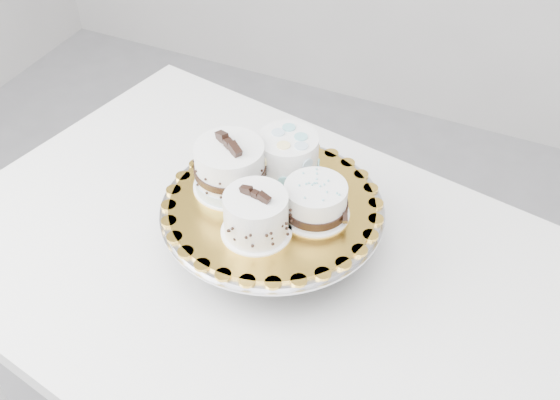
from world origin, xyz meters
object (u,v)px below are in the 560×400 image
at_px(cake_ribbon, 316,201).
at_px(cake_board, 272,205).
at_px(table, 267,299).
at_px(cake_swirl, 256,216).
at_px(cake_stand, 273,220).
at_px(cake_banded, 230,169).
at_px(cake_dots, 288,155).

bearing_deg(cake_ribbon, cake_board, 161.14).
relative_size(table, cake_swirl, 11.11).
xyz_separation_m(table, cake_swirl, (-0.00, -0.03, 0.23)).
bearing_deg(cake_ribbon, table, -171.01).
height_order(cake_stand, cake_banded, cake_banded).
bearing_deg(cake_dots, cake_banded, -139.83).
height_order(table, cake_board, cake_board).
relative_size(table, cake_board, 3.73).
bearing_deg(cake_board, cake_stand, 0.00).
height_order(table, cake_dots, cake_dots).
bearing_deg(table, cake_stand, 109.55).
bearing_deg(table, cake_board, 109.55).
height_order(cake_swirl, cake_dots, cake_swirl).
height_order(table, cake_swirl, cake_swirl).
distance_m(cake_banded, cake_dots, 0.10).
relative_size(cake_swirl, cake_banded, 0.72).
height_order(cake_banded, cake_ribbon, cake_banded).
bearing_deg(cake_dots, table, -87.87).
distance_m(cake_swirl, cake_banded, 0.11).
bearing_deg(cake_banded, cake_board, 25.10).
relative_size(cake_stand, cake_ribbon, 2.80).
xyz_separation_m(cake_banded, cake_ribbon, (0.15, -0.00, -0.01)).
bearing_deg(cake_banded, cake_dots, 77.15).
bearing_deg(cake_board, table, -81.23).
xyz_separation_m(cake_board, cake_banded, (-0.08, 0.01, 0.04)).
height_order(cake_board, cake_ribbon, cake_ribbon).
xyz_separation_m(table, cake_stand, (-0.01, 0.04, 0.16)).
height_order(table, cake_banded, cake_banded).
xyz_separation_m(cake_board, cake_dots, (-0.01, 0.08, 0.04)).
relative_size(cake_stand, cake_swirl, 3.25).
distance_m(table, cake_dots, 0.26).
bearing_deg(cake_banded, cake_ribbon, 30.66).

